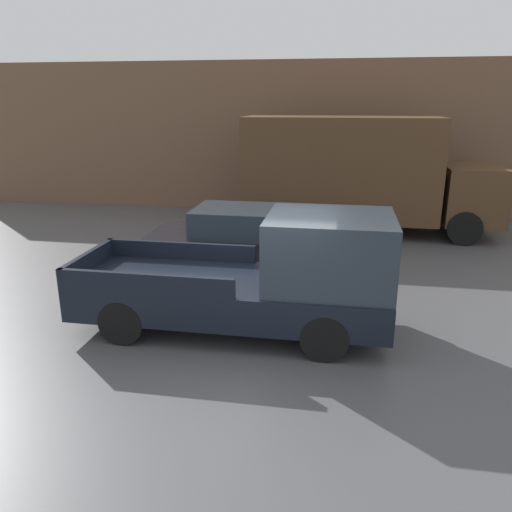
% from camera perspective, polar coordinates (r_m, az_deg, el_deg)
% --- Properties ---
extents(ground_plane, '(60.00, 60.00, 0.00)m').
position_cam_1_polar(ground_plane, '(8.75, 0.19, -9.62)').
color(ground_plane, '#4C4C4F').
extents(building_wall, '(28.00, 0.15, 5.32)m').
position_cam_1_polar(building_wall, '(18.38, 5.88, 13.22)').
color(building_wall, brown).
rests_on(building_wall, ground).
extents(pickup_truck, '(5.49, 2.00, 2.17)m').
position_cam_1_polar(pickup_truck, '(8.71, 1.08, -2.58)').
color(pickup_truck, black).
rests_on(pickup_truck, ground).
extents(car, '(4.38, 1.96, 1.49)m').
position_cam_1_polar(car, '(12.21, -1.72, 2.11)').
color(car, black).
rests_on(car, ground).
extents(delivery_truck, '(7.63, 2.36, 3.51)m').
position_cam_1_polar(delivery_truck, '(15.76, 11.47, 9.36)').
color(delivery_truck, '#4C331E').
rests_on(delivery_truck, ground).
extents(newspaper_box, '(0.45, 0.40, 1.07)m').
position_cam_1_polar(newspaper_box, '(18.31, 12.60, 6.17)').
color(newspaper_box, gold).
rests_on(newspaper_box, ground).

